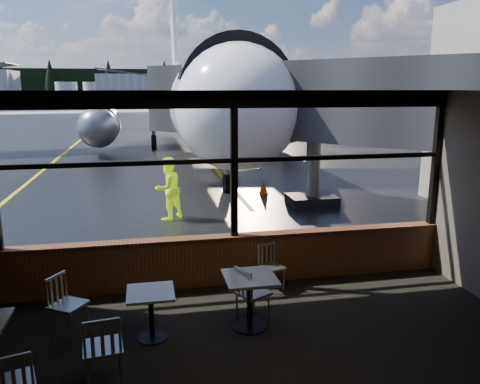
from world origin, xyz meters
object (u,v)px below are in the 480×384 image
object	(u,v)px
airliner	(191,54)
jet_bridge	(317,129)
chair_mid_s	(103,348)
chair_near_w	(253,293)
ground_crew	(168,189)
chair_left_s	(14,383)
chair_near_n	(272,268)
chair_mid_w	(69,306)
cafe_table_mid	(151,315)
cafe_table_near	(250,302)
cone_nose	(264,187)

from	to	relation	value
airliner	jet_bridge	bearing A→B (deg)	-80.42
chair_mid_s	chair_near_w	bearing A→B (deg)	22.93
chair_mid_s	ground_crew	bearing A→B (deg)	74.54
chair_left_s	chair_near_n	bearing A→B (deg)	20.67
chair_mid_s	chair_mid_w	xyz separation A→B (m)	(-0.59, 1.32, -0.03)
cafe_table_mid	chair_mid_w	bearing A→B (deg)	163.09
chair_near_w	chair_left_s	xyz separation A→B (m)	(-3.01, -1.64, -0.02)
airliner	chair_mid_w	distance (m)	21.98
cafe_table_near	cafe_table_mid	size ratio (longest dim) A/B	1.14
chair_left_s	ground_crew	size ratio (longest dim) A/B	0.51
airliner	ground_crew	bearing A→B (deg)	-98.20
cafe_table_near	chair_near_w	xyz separation A→B (m)	(0.10, 0.22, 0.04)
cafe_table_mid	cone_nose	size ratio (longest dim) A/B	1.61
chair_mid_w	cone_nose	distance (m)	9.97
cafe_table_mid	cone_nose	distance (m)	9.75
chair_left_s	ground_crew	xyz separation A→B (m)	(2.04, 7.77, 0.42)
cafe_table_near	chair_mid_w	world-z (taller)	chair_mid_w
chair_near_n	chair_mid_w	distance (m)	3.44
chair_left_s	cone_nose	xyz separation A→B (m)	(5.39, 10.33, -0.21)
chair_near_w	chair_left_s	world-z (taller)	chair_near_w
chair_mid_w	chair_near_w	bearing A→B (deg)	120.76
cafe_table_near	cafe_table_mid	distance (m)	1.44
chair_near_n	chair_mid_w	world-z (taller)	chair_mid_w
jet_bridge	ground_crew	distance (m)	4.87
chair_mid_w	ground_crew	xyz separation A→B (m)	(1.74, 6.01, 0.40)
chair_near_w	jet_bridge	bearing A→B (deg)	125.25
airliner	chair_mid_w	bearing A→B (deg)	-100.46
cone_nose	chair_left_s	bearing A→B (deg)	-117.56
ground_crew	cone_nose	xyz separation A→B (m)	(3.35, 2.56, -0.63)
airliner	chair_near_n	bearing A→B (deg)	-91.67
chair_near_n	cafe_table_near	bearing A→B (deg)	44.69
jet_bridge	chair_near_w	world-z (taller)	jet_bridge
jet_bridge	chair_mid_w	size ratio (longest dim) A/B	11.74
cafe_table_near	chair_near_w	size ratio (longest dim) A/B	0.92
cafe_table_mid	cone_nose	xyz separation A→B (m)	(3.92, 8.92, -0.14)
ground_crew	cone_nose	world-z (taller)	ground_crew
chair_mid_s	cone_nose	distance (m)	10.87
jet_bridge	chair_mid_w	bearing A→B (deg)	-132.63
cafe_table_near	cafe_table_mid	world-z (taller)	cafe_table_near
cafe_table_mid	ground_crew	bearing A→B (deg)	84.92
ground_crew	chair_mid_s	bearing A→B (deg)	42.53
ground_crew	cafe_table_mid	bearing A→B (deg)	46.37
jet_bridge	chair_near_n	world-z (taller)	jet_bridge
jet_bridge	cafe_table_near	xyz separation A→B (m)	(-3.69, -7.19, -1.91)
cafe_table_mid	chair_left_s	world-z (taller)	chair_left_s
airliner	cone_nose	xyz separation A→B (m)	(1.13, -12.47, -5.23)
chair_mid_s	chair_mid_w	world-z (taller)	chair_mid_s
cafe_table_near	chair_near_w	world-z (taller)	chair_near_w
airliner	chair_mid_s	bearing A→B (deg)	-98.38
chair_mid_s	chair_mid_w	bearing A→B (deg)	107.47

